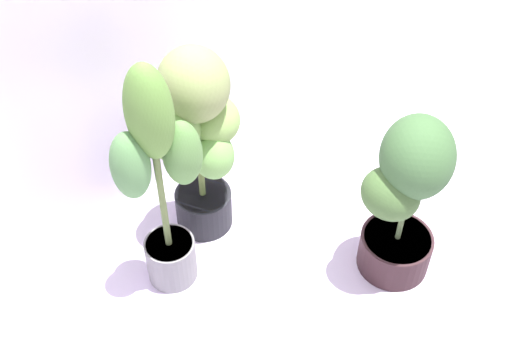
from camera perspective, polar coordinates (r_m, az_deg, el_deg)
The scene contains 4 objects.
ground_plane at distance 2.39m, azimuth 4.61°, elevation -10.96°, with size 8.00×8.00×0.00m, color silver.
potted_plant_front_right at distance 2.22m, azimuth 13.03°, elevation -2.16°, with size 0.37×0.36×0.70m.
potted_plant_back_left at distance 2.07m, azimuth -8.57°, elevation -0.67°, with size 0.34×0.22×0.95m.
potted_plant_back_center at distance 2.25m, azimuth -5.29°, elevation 3.38°, with size 0.37×0.33×0.82m.
Camera 1 is at (-1.09, -0.80, 1.97)m, focal length 45.23 mm.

